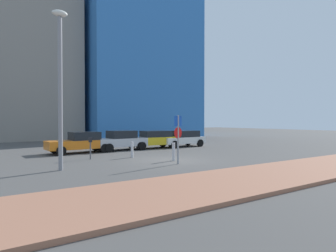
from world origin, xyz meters
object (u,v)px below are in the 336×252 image
at_px(parked_car_white, 183,138).
at_px(parking_meter, 90,145).
at_px(parking_sign_post, 178,134).
at_px(traffic_bollard_mid, 174,152).
at_px(parked_car_yellow, 153,139).
at_px(traffic_bollard_near, 132,150).
at_px(parked_car_orange, 81,142).
at_px(street_lamp, 60,77).
at_px(parked_car_silver, 121,140).

bearing_deg(parked_car_white, parking_meter, -158.83).
distance_m(parking_sign_post, traffic_bollard_mid, 1.68).
xyz_separation_m(parked_car_yellow, traffic_bollard_mid, (-2.76, -7.12, -0.25)).
bearing_deg(parking_sign_post, parking_meter, 127.15).
xyz_separation_m(parking_sign_post, parking_meter, (-3.33, 4.40, -0.78)).
bearing_deg(traffic_bollard_near, parked_car_yellow, 47.34).
height_order(parked_car_orange, parked_car_white, parked_car_orange).
xyz_separation_m(parked_car_orange, traffic_bollard_near, (1.96, -4.37, -0.26)).
relative_size(parked_car_orange, traffic_bollard_near, 4.58).
bearing_deg(parking_sign_post, traffic_bollard_near, 102.79).
bearing_deg(street_lamp, parking_sign_post, -13.96).
distance_m(parking_sign_post, traffic_bollard_near, 4.06).
relative_size(parking_sign_post, parking_meter, 1.99).
xyz_separation_m(parked_car_orange, parked_car_white, (9.03, -0.08, -0.01)).
relative_size(parked_car_white, street_lamp, 0.57).
xyz_separation_m(parked_car_silver, parked_car_white, (5.84, -0.18, -0.04)).
height_order(parking_sign_post, parking_meter, parking_sign_post).
height_order(parked_car_silver, parked_car_yellow, parked_car_silver).
bearing_deg(parked_car_yellow, parked_car_orange, -178.93).
bearing_deg(parked_car_orange, parked_car_silver, 1.85).
bearing_deg(parked_car_orange, traffic_bollard_near, -65.91).
xyz_separation_m(parking_meter, street_lamp, (-2.36, -2.98, 3.49)).
relative_size(parked_car_orange, traffic_bollard_mid, 4.38).
bearing_deg(parking_sign_post, parked_car_white, 52.49).
height_order(parked_car_silver, street_lamp, street_lamp).
bearing_deg(parked_car_orange, traffic_bollard_mid, -64.63).
height_order(parked_car_silver, parking_sign_post, parking_sign_post).
relative_size(street_lamp, traffic_bollard_near, 7.39).
relative_size(parked_car_white, traffic_bollard_mid, 4.06).
height_order(parked_car_silver, parked_car_white, parked_car_silver).
relative_size(traffic_bollard_near, traffic_bollard_mid, 0.96).
xyz_separation_m(parked_car_white, traffic_bollard_mid, (-5.71, -6.93, -0.22)).
xyz_separation_m(street_lamp, traffic_bollard_mid, (6.20, -0.25, -3.82)).
height_order(parked_car_white, traffic_bollard_mid, parked_car_white).
relative_size(parked_car_white, parking_sign_post, 1.64).
distance_m(street_lamp, traffic_bollard_near, 6.61).
xyz_separation_m(parked_car_silver, parked_car_yellow, (2.90, 0.01, -0.01)).
bearing_deg(street_lamp, parked_car_orange, 66.96).
height_order(parking_sign_post, street_lamp, street_lamp).
bearing_deg(parking_sign_post, parked_car_yellow, 68.46).
distance_m(parking_sign_post, parking_meter, 5.57).
distance_m(parked_car_silver, parking_meter, 5.36).
relative_size(parked_car_silver, street_lamp, 0.56).
distance_m(street_lamp, traffic_bollard_mid, 7.28).
distance_m(parked_car_white, traffic_bollard_near, 8.28).
bearing_deg(parked_car_silver, parking_meter, -133.71).
distance_m(parked_car_white, parking_sign_post, 10.24).
bearing_deg(traffic_bollard_mid, parking_sign_post, -113.53).
bearing_deg(parking_meter, traffic_bollard_near, -13.61).
relative_size(parked_car_silver, traffic_bollard_mid, 3.97).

